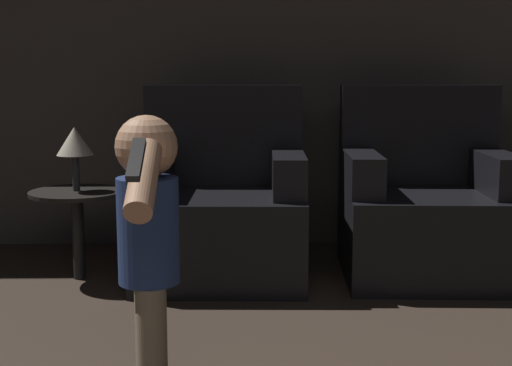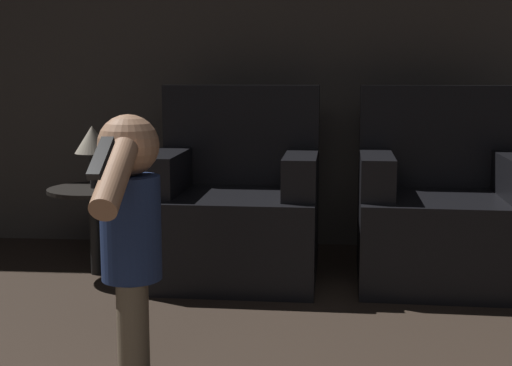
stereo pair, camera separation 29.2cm
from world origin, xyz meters
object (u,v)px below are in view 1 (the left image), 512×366
(person_toddler, at_px, (148,231))
(armchair_left, at_px, (222,210))
(armchair_right, at_px, (425,210))
(lamp, at_px, (75,143))

(person_toddler, bearing_deg, armchair_left, -18.87)
(armchair_right, height_order, lamp, armchair_right)
(armchair_left, xyz_separation_m, lamp, (-0.72, -0.05, 0.35))
(armchair_right, bearing_deg, person_toddler, -130.24)
(armchair_right, distance_m, person_toddler, 1.84)
(armchair_left, height_order, person_toddler, armchair_left)
(armchair_right, relative_size, person_toddler, 1.07)
(armchair_left, relative_size, lamp, 3.04)
(armchair_right, bearing_deg, armchair_left, -177.49)
(lamp, bearing_deg, armchair_right, 1.77)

